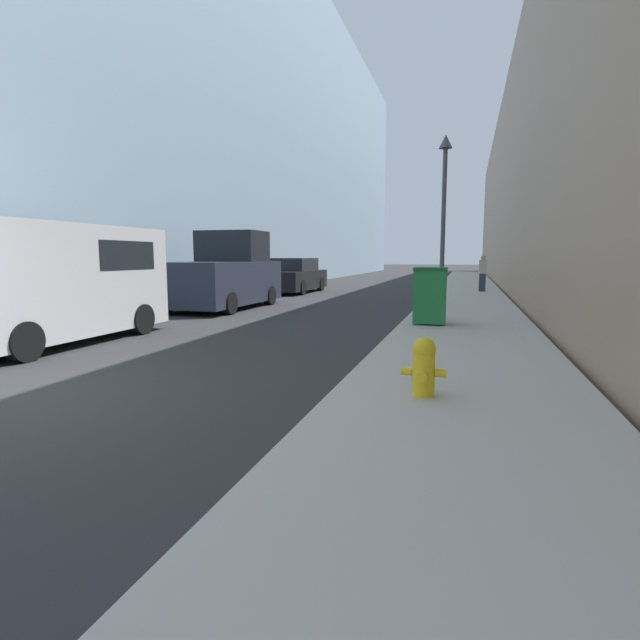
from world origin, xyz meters
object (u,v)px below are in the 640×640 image
Objects in this scene: trash_bin at (430,295)px; lamppost at (444,203)px; parked_sedan_near at (295,277)px; white_van at (54,279)px; fire_hydrant at (424,365)px; pedestrian_on_sidewalk at (483,273)px; pickup_truck at (223,276)px.

lamppost reaches higher than trash_bin.
trash_bin is 12.23m from parked_sedan_near.
lamppost is 1.06× the size of white_van.
fire_hydrant is at bearing -17.34° from white_van.
trash_bin is at bearing -97.12° from pedestrian_on_sidewalk.
lamppost is at bearing 91.82° from fire_hydrant.
pickup_truck is at bearing 90.00° from white_van.
white_van is 13.96m from parked_sedan_near.
lamppost is (0.04, 4.06, 2.41)m from trash_bin.
parked_sedan_near is at bearing 90.43° from white_van.
pickup_truck reaches higher than pedestrian_on_sidewalk.
lamppost is at bearing -42.02° from parked_sedan_near.
parked_sedan_near is at bearing 113.81° from fire_hydrant.
fire_hydrant is 0.41× the size of pedestrian_on_sidewalk.
white_van is 17.11m from pedestrian_on_sidewalk.
parked_sedan_near is at bearing -172.07° from pedestrian_on_sidewalk.
lamppost is 1.06× the size of parked_sedan_near.
pickup_truck reaches higher than trash_bin.
pickup_truck is 1.03× the size of parked_sedan_near.
pedestrian_on_sidewalk is at bearing 61.86° from white_van.
trash_bin is at bearing -90.62° from lamppost.
parked_sedan_near is at bearing 137.98° from lamppost.
trash_bin is at bearing -56.44° from parked_sedan_near.
white_van is 3.01× the size of pedestrian_on_sidewalk.
white_van is at bearing -130.58° from lamppost.
pedestrian_on_sidewalk is at bearing 82.88° from trash_bin.
parked_sedan_near is (-6.76, 10.19, -0.06)m from trash_bin.
lamppost reaches higher than white_van.
fire_hydrant is at bearing -86.52° from trash_bin.
lamppost reaches higher than parked_sedan_near.
fire_hydrant is 0.51× the size of trash_bin.
lamppost is 7.12m from pickup_truck.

